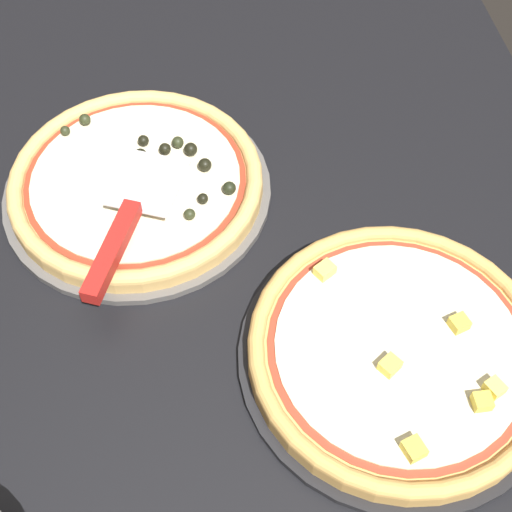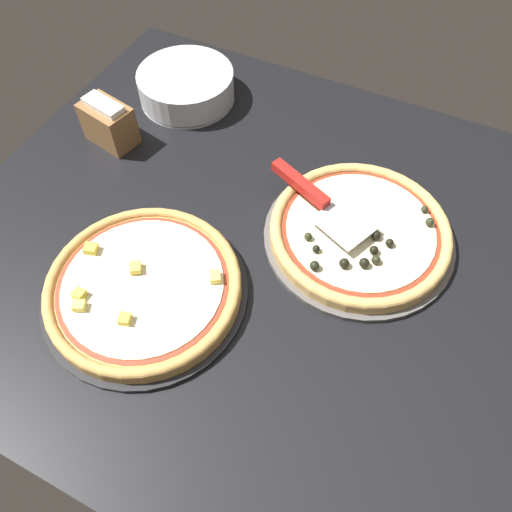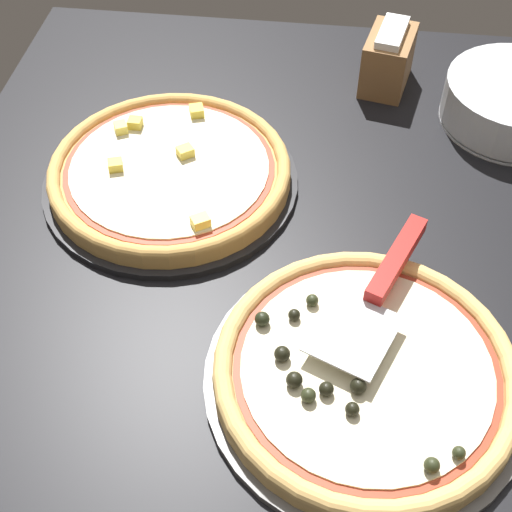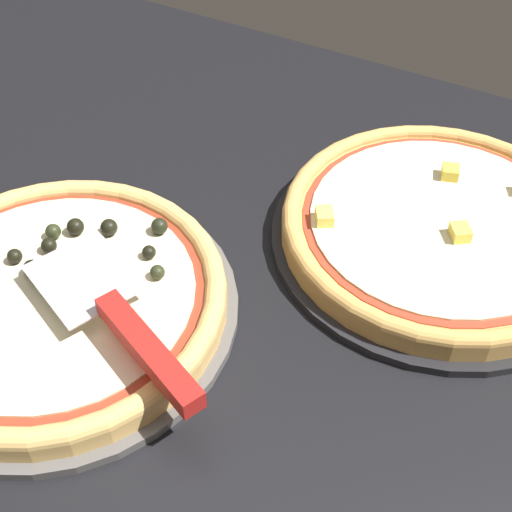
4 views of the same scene
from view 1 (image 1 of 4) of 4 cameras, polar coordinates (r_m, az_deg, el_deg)
The scene contains 6 objects.
ground_plane at distance 98.59cm, azimuth -4.22°, elevation 3.61°, with size 145.96×104.47×3.60cm, color black.
pizza_pan_front at distance 98.98cm, azimuth -9.42°, elevation 5.18°, with size 36.33×36.33×1.00cm, color #565451.
pizza_front at distance 97.51cm, azimuth -9.55°, elevation 5.95°, with size 34.15×34.15×4.06cm.
pizza_pan_back at distance 84.81cm, azimuth 11.07°, elevation -8.02°, with size 36.50×36.50×1.00cm, color black.
pizza_back at distance 82.96cm, azimuth 11.31°, elevation -7.35°, with size 34.31×34.31×3.86cm.
serving_spatula at distance 87.92cm, azimuth -10.71°, elevation 1.87°, with size 24.28×14.29×2.00cm.
Camera 1 is at (62.49, -1.59, 74.44)cm, focal length 50.00 mm.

